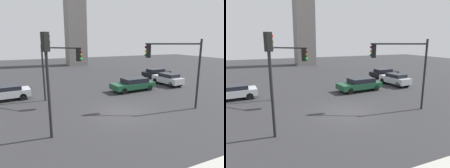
# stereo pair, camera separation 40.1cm
# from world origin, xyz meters

# --- Properties ---
(ground_plane) EXTENTS (98.66, 98.66, 0.00)m
(ground_plane) POSITION_xyz_m (0.00, 0.00, 0.00)
(ground_plane) COLOR #2D2D30
(traffic_light_0) EXTENTS (0.49, 0.43, 5.82)m
(traffic_light_0) POSITION_xyz_m (-5.43, -1.99, 4.01)
(traffic_light_0) COLOR black
(traffic_light_0) RESTS_ON ground_plane
(traffic_light_1) EXTENTS (3.94, 2.00, 5.49)m
(traffic_light_1) POSITION_xyz_m (4.14, -0.85, 3.89)
(traffic_light_1) COLOR black
(traffic_light_1) RESTS_ON ground_plane
(traffic_light_2) EXTENTS (2.91, 2.80, 5.03)m
(traffic_light_2) POSITION_xyz_m (-3.63, 4.29, 3.61)
(traffic_light_2) COLOR black
(traffic_light_2) RESTS_ON ground_plane
(car_0) EXTENTS (1.97, 4.07, 1.45)m
(car_0) POSITION_xyz_m (9.53, 6.17, 0.78)
(car_0) COLOR #ADB2B7
(car_0) RESTS_ON ground_plane
(car_1) EXTENTS (4.63, 2.29, 1.32)m
(car_1) POSITION_xyz_m (-8.30, 7.22, 0.72)
(car_1) COLOR #ADB2B7
(car_1) RESTS_ON ground_plane
(car_2) EXTENTS (4.90, 2.24, 1.40)m
(car_2) POSITION_xyz_m (4.24, 5.45, 0.75)
(car_2) COLOR #19472D
(car_2) RESTS_ON ground_plane
(car_4) EXTENTS (4.13, 1.89, 1.30)m
(car_4) POSITION_xyz_m (11.34, 10.93, 0.70)
(car_4) COLOR black
(car_4) RESTS_ON ground_plane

